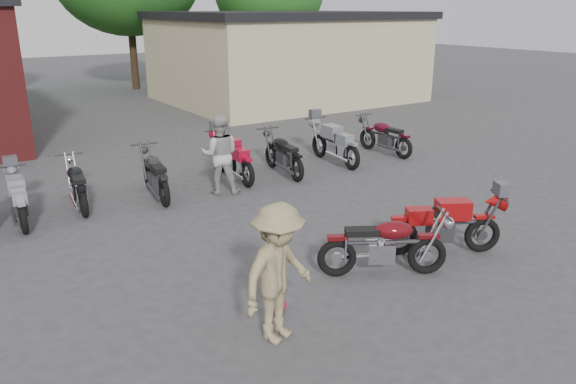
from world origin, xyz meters
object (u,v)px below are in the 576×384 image
row_bike_2 (77,182)px  row_bike_3 (155,172)px  person_tan (278,273)px  row_bike_4 (233,155)px  helmet (278,305)px  row_bike_7 (384,134)px  person_light (220,154)px  row_bike_1 (18,196)px  row_bike_5 (283,152)px  row_bike_6 (334,141)px  sportbike (445,222)px  vintage_motorcycle (385,241)px

row_bike_2 → row_bike_3: 1.60m
person_tan → row_bike_4: size_ratio=0.89×
person_tan → helmet: bearing=40.1°
row_bike_4 → row_bike_7: size_ratio=1.05×
person_light → row_bike_1: bearing=22.7°
row_bike_1 → row_bike_5: (6.02, -0.04, 0.04)m
person_tan → row_bike_5: 7.30m
row_bike_1 → row_bike_6: bearing=-85.4°
helmet → row_bike_4: size_ratio=0.12×
sportbike → person_tan: size_ratio=1.09×
vintage_motorcycle → row_bike_2: vintage_motorcycle is taller
row_bike_4 → person_light: bearing=141.0°
person_light → row_bike_5: size_ratio=0.91×
row_bike_1 → row_bike_3: bearing=-85.4°
sportbike → row_bike_2: size_ratio=1.07×
row_bike_4 → row_bike_6: bearing=-90.3°
person_tan → row_bike_1: person_tan is taller
vintage_motorcycle → row_bike_6: 6.59m
sportbike → row_bike_1: sportbike is taller
sportbike → person_light: size_ratio=1.11×
person_tan → row_bike_1: bearing=90.3°
person_light → row_bike_4: (0.73, 0.79, -0.30)m
sportbike → row_bike_2: bearing=156.7°
helmet → row_bike_1: 6.05m
row_bike_1 → row_bike_3: size_ratio=0.93×
helmet → person_light: size_ratio=0.13×
vintage_motorcycle → row_bike_5: row_bike_5 is taller
row_bike_3 → row_bike_7: bearing=-82.1°
vintage_motorcycle → row_bike_4: 5.84m
helmet → vintage_motorcycle: bearing=0.9°
row_bike_1 → row_bike_4: (4.78, 0.27, 0.06)m
person_light → row_bike_3: 1.46m
row_bike_7 → row_bike_4: bearing=84.7°
sportbike → helmet: (-3.34, -0.08, -0.46)m
row_bike_1 → helmet: bearing=-153.5°
row_bike_6 → row_bike_7: size_ratio=1.08×
row_bike_1 → row_bike_2: 1.20m
sportbike → row_bike_5: sportbike is taller
row_bike_3 → person_light: bearing=-105.4°
person_tan → sportbike: bearing=-8.2°
sportbike → row_bike_5: size_ratio=1.01×
vintage_motorcycle → row_bike_7: size_ratio=1.01×
row_bike_3 → row_bike_4: bearing=-75.7°
person_light → row_bike_1: (-4.05, 0.52, -0.36)m
row_bike_5 → row_bike_7: row_bike_5 is taller
helmet → row_bike_5: row_bike_5 is taller
sportbike → row_bike_1: size_ratio=1.08×
helmet → row_bike_3: row_bike_3 is taller
person_light → person_tan: size_ratio=0.99×
sportbike → row_bike_3: (-2.91, 5.53, -0.00)m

